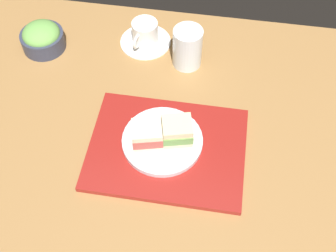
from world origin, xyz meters
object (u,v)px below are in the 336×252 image
(salad_bowl, at_px, (42,37))
(drinking_glass, at_px, (187,47))
(sandwich_near, at_px, (147,134))
(sandwich_far, at_px, (177,131))
(coffee_cup, at_px, (145,35))
(sandwich_plate, at_px, (162,141))

(salad_bowl, bearing_deg, drinking_glass, 0.38)
(drinking_glass, bearing_deg, sandwich_near, -100.62)
(sandwich_far, bearing_deg, coffee_cup, 112.88)
(sandwich_plate, relative_size, sandwich_far, 2.32)
(sandwich_plate, bearing_deg, salad_bowl, 144.29)
(sandwich_plate, bearing_deg, sandwich_near, -164.76)
(sandwich_near, distance_m, sandwich_far, 0.07)
(sandwich_near, height_order, sandwich_far, sandwich_far)
(sandwich_far, xyz_separation_m, coffee_cup, (-0.14, 0.33, -0.03))
(sandwich_plate, relative_size, sandwich_near, 2.35)
(sandwich_near, height_order, drinking_glass, drinking_glass)
(salad_bowl, bearing_deg, coffee_cup, 12.53)
(salad_bowl, height_order, coffee_cup, salad_bowl)
(sandwich_near, distance_m, salad_bowl, 0.46)
(sandwich_near, relative_size, sandwich_far, 0.99)
(sandwich_near, bearing_deg, sandwich_far, 15.24)
(drinking_glass, bearing_deg, sandwich_far, -87.53)
(sandwich_plate, height_order, sandwich_far, sandwich_far)
(coffee_cup, xyz_separation_m, drinking_glass, (0.13, -0.06, 0.03))
(sandwich_near, distance_m, drinking_glass, 0.30)
(sandwich_far, bearing_deg, drinking_glass, 92.47)
(sandwich_plate, xyz_separation_m, sandwich_far, (0.03, 0.01, 0.04))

